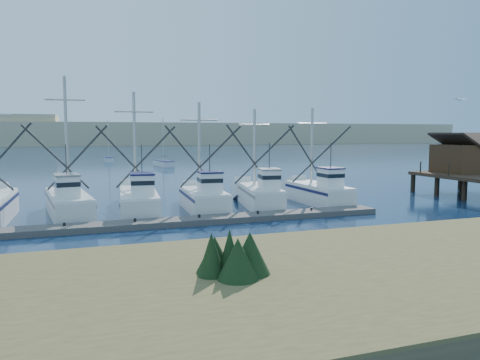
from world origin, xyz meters
name	(u,v)px	position (x,y,z in m)	size (l,w,h in m)	color
ground	(317,239)	(0.00, 0.00, 0.00)	(500.00, 500.00, 0.00)	#0C1E37
shore_bank	(236,309)	(-8.00, -10.00, 0.80)	(40.00, 10.00, 1.60)	#4C422D
floating_dock	(184,221)	(-5.89, 6.41, 0.18)	(27.25, 1.82, 0.36)	#58534F
dune_ridge	(104,134)	(0.00, 210.00, 5.00)	(360.00, 60.00, 10.00)	tan
trawler_fleet	(160,199)	(-6.55, 11.27, 0.97)	(26.51, 9.19, 9.64)	white
sailboat_near	(164,163)	(1.72, 56.92, 0.49)	(2.52, 6.82, 8.10)	white
sailboat_far	(109,159)	(-6.28, 72.26, 0.50)	(1.69, 5.40, 8.10)	white
flying_gull	(460,99)	(14.56, 5.38, 8.13)	(1.16, 0.21, 0.21)	white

